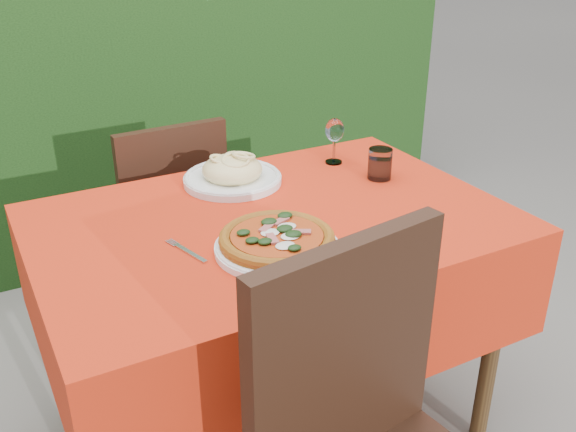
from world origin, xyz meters
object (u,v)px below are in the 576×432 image
chair_far (168,217)px  water_glass (380,165)px  pasta_plate (232,174)px  wine_glass (335,132)px  pizza_plate (277,241)px  fork (190,253)px

chair_far → water_glass: size_ratio=8.94×
chair_far → water_glass: (0.51, -0.57, 0.30)m
pasta_plate → wine_glass: (0.36, -0.00, 0.08)m
chair_far → wine_glass: size_ratio=5.69×
pizza_plate → fork: 0.21m
chair_far → fork: (-0.18, -0.75, 0.26)m
pasta_plate → fork: pasta_plate is taller
pizza_plate → fork: (-0.19, 0.09, -0.02)m
chair_far → wine_glass: bearing=136.9°
wine_glass → chair_far: bearing=139.4°
pizza_plate → wine_glass: bearing=45.2°
water_glass → fork: (-0.68, -0.18, -0.04)m
pizza_plate → pasta_plate: bearing=79.8°
chair_far → wine_glass: 0.70m
pasta_plate → water_glass: 0.45m
pasta_plate → water_glass: water_glass is taller
pasta_plate → wine_glass: 0.37m
pasta_plate → fork: size_ratio=1.79×
water_glass → wine_glass: (-0.05, 0.18, 0.06)m
chair_far → pasta_plate: chair_far is taller
fork → pizza_plate: bearing=-39.6°
water_glass → wine_glass: size_ratio=0.64×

